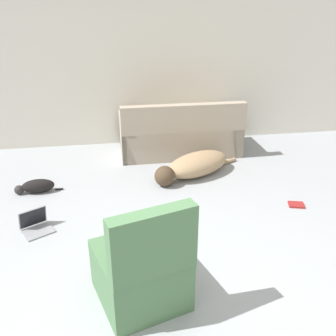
# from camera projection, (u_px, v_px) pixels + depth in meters

# --- Properties ---
(ground_plane) EXTENTS (20.00, 20.00, 0.00)m
(ground_plane) POSITION_uv_depth(u_px,v_px,m) (161.00, 329.00, 2.67)
(ground_plane) COLOR #999EA3
(wall_back) EXTENTS (7.91, 0.06, 2.70)m
(wall_back) POSITION_uv_depth(u_px,v_px,m) (123.00, 57.00, 5.61)
(wall_back) COLOR silver
(wall_back) RESTS_ON ground_plane
(couch) EXTENTS (1.77, 0.86, 0.83)m
(couch) POSITION_uv_depth(u_px,v_px,m) (179.00, 135.00, 5.64)
(couch) COLOR tan
(couch) RESTS_ON ground_plane
(dog) EXTENTS (1.31, 0.87, 0.29)m
(dog) POSITION_uv_depth(u_px,v_px,m) (194.00, 165.00, 4.94)
(dog) COLOR #A38460
(dog) RESTS_ON ground_plane
(cat) EXTENTS (0.57, 0.19, 0.17)m
(cat) POSITION_uv_depth(u_px,v_px,m) (36.00, 186.00, 4.53)
(cat) COLOR black
(cat) RESTS_ON ground_plane
(laptop_open) EXTENTS (0.37, 0.37, 0.22)m
(laptop_open) POSITION_uv_depth(u_px,v_px,m) (35.00, 223.00, 3.80)
(laptop_open) COLOR gray
(laptop_open) RESTS_ON ground_plane
(book_red) EXTENTS (0.20, 0.17, 0.02)m
(book_red) POSITION_uv_depth(u_px,v_px,m) (296.00, 205.00, 4.26)
(book_red) COLOR maroon
(book_red) RESTS_ON ground_plane
(side_chair) EXTENTS (0.77, 0.80, 0.92)m
(side_chair) POSITION_uv_depth(u_px,v_px,m) (142.00, 270.00, 2.81)
(side_chair) COLOR #4C754C
(side_chair) RESTS_ON ground_plane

